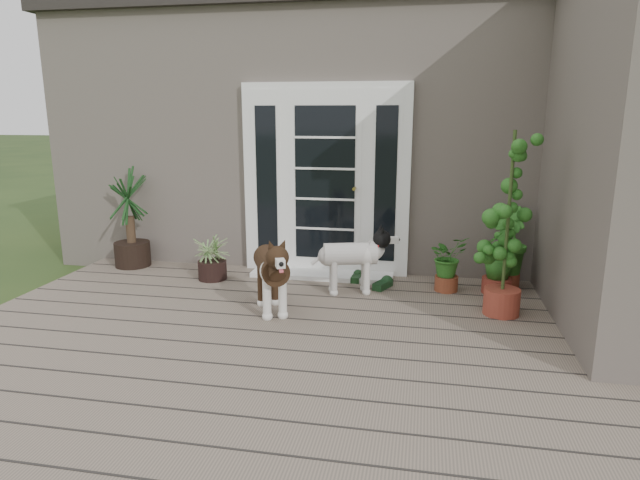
# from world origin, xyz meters

# --- Properties ---
(deck) EXTENTS (6.20, 4.60, 0.12)m
(deck) POSITION_xyz_m (0.00, 0.40, 0.06)
(deck) COLOR #6B5B4C
(deck) RESTS_ON ground
(house_main) EXTENTS (7.40, 4.00, 3.10)m
(house_main) POSITION_xyz_m (0.00, 4.65, 1.55)
(house_main) COLOR #665E54
(house_main) RESTS_ON ground
(roof_main) EXTENTS (7.60, 4.20, 0.20)m
(roof_main) POSITION_xyz_m (0.00, 4.65, 3.20)
(roof_main) COLOR #2D2826
(roof_main) RESTS_ON house_main
(door_unit) EXTENTS (1.90, 0.14, 2.15)m
(door_unit) POSITION_xyz_m (-0.20, 2.60, 1.19)
(door_unit) COLOR white
(door_unit) RESTS_ON deck
(door_step) EXTENTS (1.60, 0.40, 0.05)m
(door_step) POSITION_xyz_m (-0.20, 2.40, 0.14)
(door_step) COLOR white
(door_step) RESTS_ON deck
(brindle_dog) EXTENTS (0.65, 0.87, 0.67)m
(brindle_dog) POSITION_xyz_m (-0.45, 1.19, 0.45)
(brindle_dog) COLOR #3F2716
(brindle_dog) RESTS_ON deck
(white_dog) EXTENTS (0.79, 0.50, 0.61)m
(white_dog) POSITION_xyz_m (0.19, 1.88, 0.42)
(white_dog) COLOR white
(white_dog) RESTS_ON deck
(spider_plant) EXTENTS (0.70, 0.70, 0.56)m
(spider_plant) POSITION_xyz_m (-1.39, 2.06, 0.40)
(spider_plant) COLOR #95AB69
(spider_plant) RESTS_ON deck
(yucca) EXTENTS (1.05, 1.05, 1.16)m
(yucca) POSITION_xyz_m (-2.55, 2.40, 0.70)
(yucca) COLOR black
(yucca) RESTS_ON deck
(herb_a) EXTENTS (0.55, 0.55, 0.50)m
(herb_a) POSITION_xyz_m (1.17, 2.14, 0.37)
(herb_a) COLOR #164C15
(herb_a) RESTS_ON deck
(herb_b) EXTENTS (0.59, 0.59, 0.64)m
(herb_b) POSITION_xyz_m (1.81, 2.40, 0.44)
(herb_b) COLOR #204F16
(herb_b) RESTS_ON deck
(herb_c) EXTENTS (0.43, 0.43, 0.55)m
(herb_c) POSITION_xyz_m (1.68, 2.17, 0.39)
(herb_c) COLOR #25651C
(herb_c) RESTS_ON deck
(sapling) EXTENTS (0.53, 0.53, 1.74)m
(sapling) POSITION_xyz_m (1.65, 1.54, 0.99)
(sapling) COLOR #1C611B
(sapling) RESTS_ON deck
(clog_left) EXTENTS (0.15, 0.29, 0.08)m
(clog_left) POSITION_xyz_m (0.21, 2.31, 0.16)
(clog_left) COLOR black
(clog_left) RESTS_ON deck
(clog_right) EXTENTS (0.26, 0.35, 0.10)m
(clog_right) POSITION_xyz_m (0.51, 2.10, 0.17)
(clog_right) COLOR #17391B
(clog_right) RESTS_ON deck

